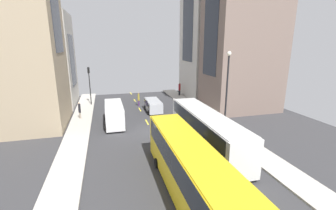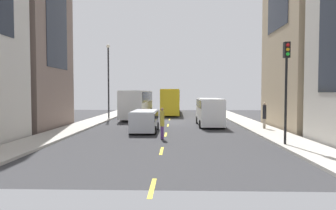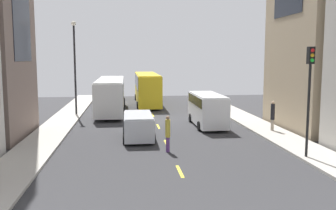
% 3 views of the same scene
% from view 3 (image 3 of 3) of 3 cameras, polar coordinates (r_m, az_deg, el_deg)
% --- Properties ---
extents(ground_plane, '(42.48, 42.48, 0.00)m').
position_cam_3_polar(ground_plane, '(32.92, -1.94, -2.35)').
color(ground_plane, '#333335').
extents(sidewalk_west, '(2.54, 44.00, 0.15)m').
position_cam_3_polar(sidewalk_west, '(33.26, -15.78, -2.39)').
color(sidewalk_west, '#B2ADA3').
rests_on(sidewalk_west, ground).
extents(sidewalk_east, '(2.54, 44.00, 0.15)m').
position_cam_3_polar(sidewalk_east, '(34.46, 11.39, -1.93)').
color(sidewalk_east, '#B2ADA3').
rests_on(sidewalk_east, ground).
extents(lane_stripe_1, '(0.16, 2.00, 0.01)m').
position_cam_3_polar(lane_stripe_1, '(18.38, 1.81, -10.04)').
color(lane_stripe_1, yellow).
rests_on(lane_stripe_1, ground).
extents(lane_stripe_2, '(0.16, 2.00, 0.01)m').
position_cam_3_polar(lane_stripe_2, '(24.13, -0.25, -5.85)').
color(lane_stripe_2, yellow).
rests_on(lane_stripe_2, ground).
extents(lane_stripe_3, '(0.16, 2.00, 0.01)m').
position_cam_3_polar(lane_stripe_3, '(29.98, -1.49, -3.28)').
color(lane_stripe_3, yellow).
rests_on(lane_stripe_3, ground).
extents(lane_stripe_4, '(0.16, 2.00, 0.01)m').
position_cam_3_polar(lane_stripe_4, '(35.88, -2.32, -1.55)').
color(lane_stripe_4, yellow).
rests_on(lane_stripe_4, ground).
extents(lane_stripe_5, '(0.16, 2.00, 0.01)m').
position_cam_3_polar(lane_stripe_5, '(41.80, -2.92, -0.31)').
color(lane_stripe_5, yellow).
rests_on(lane_stripe_5, ground).
extents(lane_stripe_6, '(0.16, 2.00, 0.01)m').
position_cam_3_polar(lane_stripe_6, '(47.75, -3.37, 0.62)').
color(lane_stripe_6, yellow).
rests_on(lane_stripe_6, ground).
extents(lane_stripe_7, '(0.16, 2.00, 0.01)m').
position_cam_3_polar(lane_stripe_7, '(53.71, -3.72, 1.35)').
color(lane_stripe_7, yellow).
rests_on(lane_stripe_7, ground).
extents(city_bus_white, '(2.80, 12.91, 3.35)m').
position_cam_3_polar(city_bus_white, '(38.13, -8.70, 1.92)').
color(city_bus_white, silver).
rests_on(city_bus_white, ground).
extents(streetcar_yellow, '(2.70, 13.28, 3.59)m').
position_cam_3_polar(streetcar_yellow, '(44.71, -3.23, 2.90)').
color(streetcar_yellow, yellow).
rests_on(streetcar_yellow, ground).
extents(delivery_van_white, '(2.25, 6.18, 2.58)m').
position_cam_3_polar(delivery_van_white, '(30.15, 5.99, -0.35)').
color(delivery_van_white, white).
rests_on(delivery_van_white, ground).
extents(car_silver_0, '(2.07, 4.47, 1.70)m').
position_cam_3_polar(car_silver_0, '(25.29, -4.53, -2.97)').
color(car_silver_0, '#B7BABF').
rests_on(car_silver_0, ground).
extents(pedestrian_crossing_near, '(0.30, 0.30, 2.18)m').
position_cam_3_polar(pedestrian_crossing_near, '(28.49, 15.60, -1.40)').
color(pedestrian_crossing_near, gray).
rests_on(pedestrian_crossing_near, ground).
extents(pedestrian_walking_far, '(0.29, 0.29, 2.12)m').
position_cam_3_polar(pedestrian_walking_far, '(21.77, -0.04, -4.21)').
color(pedestrian_walking_far, '#593372').
rests_on(pedestrian_walking_far, ground).
extents(traffic_light_near_corner, '(0.32, 0.44, 5.87)m').
position_cam_3_polar(traffic_light_near_corner, '(21.15, 20.73, 3.43)').
color(traffic_light_near_corner, black).
rests_on(traffic_light_near_corner, ground).
extents(streetlamp_near, '(0.44, 0.44, 8.64)m').
position_cam_3_polar(streetlamp_near, '(36.06, -13.98, 6.75)').
color(streetlamp_near, black).
rests_on(streetlamp_near, ground).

